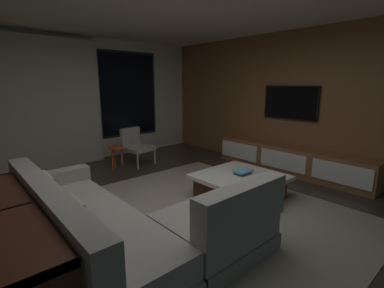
{
  "coord_description": "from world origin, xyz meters",
  "views": [
    {
      "loc": [
        -2.07,
        -2.53,
        1.71
      ],
      "look_at": [
        0.56,
        0.43,
        0.84
      ],
      "focal_mm": 25.89,
      "sensor_mm": 36.0,
      "label": 1
    }
  ],
  "objects_px": {
    "sectional_couch": "(122,228)",
    "media_console": "(291,161)",
    "side_stool": "(116,151)",
    "console_table_behind_couch": "(12,246)",
    "accent_chair_near_window": "(135,144)",
    "mounted_tv": "(290,103)",
    "coffee_table": "(240,186)",
    "book_stack_on_coffee_table": "(242,172)"
  },
  "relations": [
    {
      "from": "sectional_couch",
      "to": "book_stack_on_coffee_table",
      "type": "height_order",
      "value": "sectional_couch"
    },
    {
      "from": "sectional_couch",
      "to": "side_stool",
      "type": "height_order",
      "value": "sectional_couch"
    },
    {
      "from": "coffee_table",
      "to": "console_table_behind_couch",
      "type": "distance_m",
      "value": 2.94
    },
    {
      "from": "console_table_behind_couch",
      "to": "coffee_table",
      "type": "bearing_deg",
      "value": -0.2
    },
    {
      "from": "mounted_tv",
      "to": "console_table_behind_couch",
      "type": "relative_size",
      "value": 0.53
    },
    {
      "from": "accent_chair_near_window",
      "to": "side_stool",
      "type": "relative_size",
      "value": 1.7
    },
    {
      "from": "accent_chair_near_window",
      "to": "mounted_tv",
      "type": "xyz_separation_m",
      "value": [
        2.08,
        -2.36,
        0.92
      ]
    },
    {
      "from": "console_table_behind_couch",
      "to": "mounted_tv",
      "type": "bearing_deg",
      "value": 3.46
    },
    {
      "from": "side_stool",
      "to": "accent_chair_near_window",
      "type": "bearing_deg",
      "value": 6.05
    },
    {
      "from": "book_stack_on_coffee_table",
      "to": "mounted_tv",
      "type": "height_order",
      "value": "mounted_tv"
    },
    {
      "from": "book_stack_on_coffee_table",
      "to": "console_table_behind_couch",
      "type": "xyz_separation_m",
      "value": [
        -3.01,
        -0.01,
        0.02
      ]
    },
    {
      "from": "coffee_table",
      "to": "media_console",
      "type": "xyz_separation_m",
      "value": [
        1.67,
        0.1,
        0.06
      ]
    },
    {
      "from": "console_table_behind_couch",
      "to": "side_stool",
      "type": "bearing_deg",
      "value": 49.46
    },
    {
      "from": "book_stack_on_coffee_table",
      "to": "media_console",
      "type": "bearing_deg",
      "value": 2.92
    },
    {
      "from": "accent_chair_near_window",
      "to": "media_console",
      "type": "distance_m",
      "value": 3.19
    },
    {
      "from": "media_console",
      "to": "mounted_tv",
      "type": "distance_m",
      "value": 1.13
    },
    {
      "from": "side_stool",
      "to": "sectional_couch",
      "type": "bearing_deg",
      "value": -115.64
    },
    {
      "from": "sectional_couch",
      "to": "side_stool",
      "type": "xyz_separation_m",
      "value": [
        1.31,
        2.73,
        0.08
      ]
    },
    {
      "from": "coffee_table",
      "to": "book_stack_on_coffee_table",
      "type": "relative_size",
      "value": 4.08
    },
    {
      "from": "coffee_table",
      "to": "console_table_behind_couch",
      "type": "xyz_separation_m",
      "value": [
        -2.93,
        0.01,
        0.22
      ]
    },
    {
      "from": "accent_chair_near_window",
      "to": "media_console",
      "type": "bearing_deg",
      "value": -53.39
    },
    {
      "from": "sectional_couch",
      "to": "console_table_behind_couch",
      "type": "height_order",
      "value": "sectional_couch"
    },
    {
      "from": "coffee_table",
      "to": "media_console",
      "type": "bearing_deg",
      "value": 3.46
    },
    {
      "from": "book_stack_on_coffee_table",
      "to": "accent_chair_near_window",
      "type": "relative_size",
      "value": 0.36
    },
    {
      "from": "book_stack_on_coffee_table",
      "to": "sectional_couch",
      "type": "bearing_deg",
      "value": -176.1
    },
    {
      "from": "side_stool",
      "to": "mounted_tv",
      "type": "xyz_separation_m",
      "value": [
        2.55,
        -2.31,
        0.98
      ]
    },
    {
      "from": "side_stool",
      "to": "console_table_behind_couch",
      "type": "relative_size",
      "value": 0.22
    },
    {
      "from": "accent_chair_near_window",
      "to": "console_table_behind_couch",
      "type": "height_order",
      "value": "accent_chair_near_window"
    },
    {
      "from": "side_stool",
      "to": "mounted_tv",
      "type": "height_order",
      "value": "mounted_tv"
    },
    {
      "from": "sectional_couch",
      "to": "accent_chair_near_window",
      "type": "height_order",
      "value": "sectional_couch"
    },
    {
      "from": "sectional_couch",
      "to": "console_table_behind_couch",
      "type": "relative_size",
      "value": 1.19
    },
    {
      "from": "accent_chair_near_window",
      "to": "book_stack_on_coffee_table",
      "type": "bearing_deg",
      "value": -83.2
    },
    {
      "from": "sectional_couch",
      "to": "book_stack_on_coffee_table",
      "type": "distance_m",
      "value": 2.1
    },
    {
      "from": "coffee_table",
      "to": "mounted_tv",
      "type": "xyz_separation_m",
      "value": [
        1.85,
        0.3,
        1.16
      ]
    },
    {
      "from": "coffee_table",
      "to": "mounted_tv",
      "type": "distance_m",
      "value": 2.2
    },
    {
      "from": "sectional_couch",
      "to": "media_console",
      "type": "distance_m",
      "value": 3.69
    },
    {
      "from": "book_stack_on_coffee_table",
      "to": "accent_chair_near_window",
      "type": "distance_m",
      "value": 2.66
    },
    {
      "from": "media_console",
      "to": "console_table_behind_couch",
      "type": "xyz_separation_m",
      "value": [
        -4.59,
        -0.09,
        0.16
      ]
    },
    {
      "from": "sectional_couch",
      "to": "console_table_behind_couch",
      "type": "bearing_deg",
      "value": 171.69
    },
    {
      "from": "mounted_tv",
      "to": "side_stool",
      "type": "bearing_deg",
      "value": 137.83
    },
    {
      "from": "coffee_table",
      "to": "accent_chair_near_window",
      "type": "height_order",
      "value": "accent_chair_near_window"
    },
    {
      "from": "sectional_couch",
      "to": "side_stool",
      "type": "bearing_deg",
      "value": 64.36
    }
  ]
}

